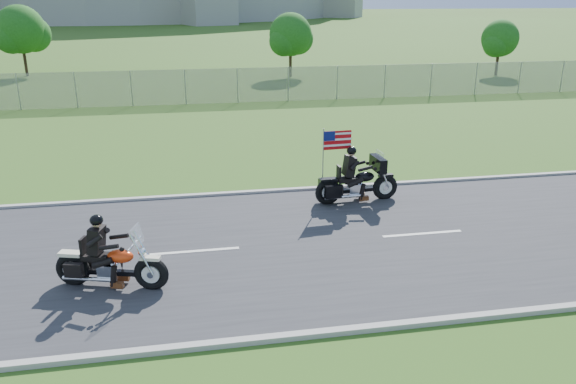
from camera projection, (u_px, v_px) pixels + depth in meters
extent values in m
plane|color=#324B17|center=(274.00, 247.00, 14.29)|extent=(420.00, 420.00, 0.00)
cube|color=#28282B|center=(274.00, 246.00, 14.28)|extent=(120.00, 8.00, 0.04)
cube|color=#9E9B93|center=(255.00, 192.00, 18.03)|extent=(120.00, 0.18, 0.12)
cube|color=#9E9B93|center=(308.00, 335.00, 10.52)|extent=(120.00, 0.18, 0.12)
cube|color=gray|center=(131.00, 89.00, 31.65)|extent=(60.00, 0.03, 2.00)
cylinder|color=#382316|center=(290.00, 60.00, 42.68)|extent=(0.22, 0.22, 2.52)
sphere|color=#1D4E14|center=(290.00, 34.00, 42.05)|extent=(3.20, 3.20, 3.20)
sphere|color=#1D4E14|center=(298.00, 39.00, 42.72)|extent=(2.40, 2.40, 2.40)
sphere|color=#1D4E14|center=(284.00, 41.00, 41.74)|extent=(2.24, 2.24, 2.24)
cylinder|color=#382316|center=(25.00, 58.00, 42.97)|extent=(0.22, 0.22, 2.80)
sphere|color=#1D4E14|center=(20.00, 29.00, 42.27)|extent=(3.60, 3.60, 3.60)
sphere|color=#1D4E14|center=(33.00, 34.00, 43.02)|extent=(2.70, 2.70, 2.70)
sphere|color=#1D4E14|center=(11.00, 37.00, 41.91)|extent=(2.52, 2.52, 2.52)
cylinder|color=#382316|center=(497.00, 61.00, 43.57)|extent=(0.22, 0.22, 2.24)
sphere|color=#1D4E14|center=(500.00, 38.00, 43.01)|extent=(2.80, 2.80, 2.80)
sphere|color=#1D4E14|center=(503.00, 42.00, 43.60)|extent=(2.10, 2.10, 2.10)
sphere|color=#1D4E14|center=(496.00, 44.00, 42.74)|extent=(1.96, 1.96, 1.96)
torus|color=black|center=(151.00, 273.00, 12.09)|extent=(0.79, 0.40, 0.77)
torus|color=black|center=(73.00, 269.00, 12.27)|extent=(0.79, 0.40, 0.77)
ellipsoid|color=#EA3B11|center=(120.00, 256.00, 12.03)|extent=(0.66, 0.49, 0.29)
cube|color=black|center=(96.00, 257.00, 12.10)|extent=(0.64, 0.47, 0.13)
cube|color=black|center=(96.00, 240.00, 11.96)|extent=(0.36, 0.47, 0.57)
sphere|color=black|center=(96.00, 220.00, 11.80)|extent=(0.35, 0.35, 0.28)
cube|color=silver|center=(137.00, 236.00, 11.82)|extent=(0.18, 0.47, 0.42)
torus|color=black|center=(385.00, 187.00, 17.40)|extent=(0.82, 0.25, 0.81)
torus|color=black|center=(328.00, 192.00, 16.98)|extent=(0.82, 0.25, 0.81)
ellipsoid|color=black|center=(365.00, 177.00, 17.11)|extent=(0.63, 0.39, 0.31)
cube|color=black|center=(347.00, 179.00, 17.00)|extent=(0.62, 0.37, 0.13)
cube|color=black|center=(349.00, 166.00, 16.87)|extent=(0.29, 0.45, 0.60)
sphere|color=black|center=(352.00, 151.00, 16.72)|extent=(0.31, 0.31, 0.29)
cube|color=black|center=(378.00, 164.00, 17.08)|extent=(0.30, 0.89, 0.44)
cube|color=#B70C11|center=(337.00, 140.00, 16.74)|extent=(0.87, 0.08, 0.57)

